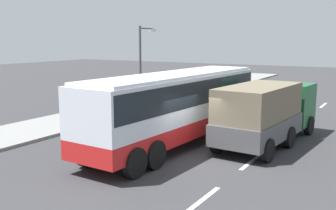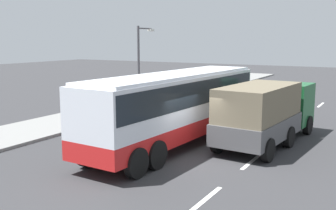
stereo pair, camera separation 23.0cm
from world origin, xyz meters
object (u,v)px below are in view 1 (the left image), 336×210
Objects in this scene: cargo_truck at (267,111)px; street_lamp at (142,60)px; car_red_compact at (240,103)px; coach_bus at (176,101)px.

cargo_truck is 10.85m from street_lamp.
street_lamp is (-1.45, 6.36, 2.58)m from car_red_compact.
car_red_compact is at bearing 35.91° from cargo_truck.
cargo_truck is 6.69m from car_red_compact.
cargo_truck is 1.37× the size of street_lamp.
car_red_compact is (8.11, 0.02, -1.22)m from coach_bus.
coach_bus is 9.32m from street_lamp.
coach_bus is at bearing -136.19° from street_lamp.
cargo_truck is 1.78× the size of car_red_compact.
street_lamp is at bearing 105.23° from car_red_compact.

